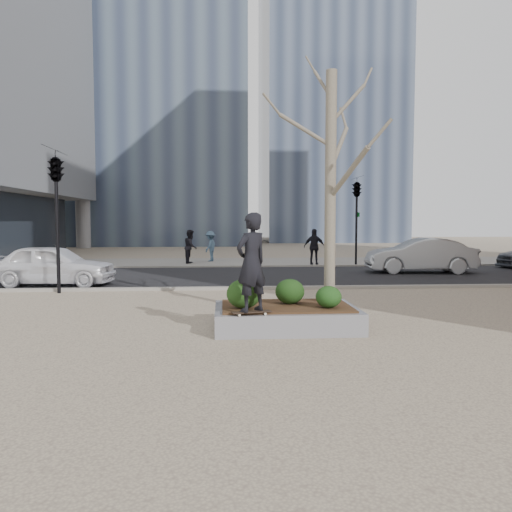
{
  "coord_description": "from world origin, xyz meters",
  "views": [
    {
      "loc": [
        -0.36,
        -10.43,
        2.27
      ],
      "look_at": [
        0.5,
        2.0,
        1.4
      ],
      "focal_mm": 35.0,
      "sensor_mm": 36.0,
      "label": 1
    }
  ],
  "objects": [
    {
      "name": "far_sidewalk",
      "position": [
        0.0,
        17.0,
        0.01
      ],
      "size": [
        60.0,
        6.0,
        0.02
      ],
      "primitive_type": "cube",
      "color": "gray",
      "rests_on": "ground"
    },
    {
      "name": "police_car",
      "position": [
        -6.26,
        7.37,
        0.74
      ],
      "size": [
        4.37,
        2.07,
        1.45
      ],
      "primitive_type": "imported",
      "rotation": [
        0.0,
        0.0,
        1.48
      ],
      "color": "white",
      "rests_on": "street"
    },
    {
      "name": "planter_mulch",
      "position": [
        1.0,
        0.0,
        0.47
      ],
      "size": [
        2.7,
        1.7,
        0.04
      ],
      "primitive_type": "cube",
      "color": "#382314",
      "rests_on": "planter"
    },
    {
      "name": "shrub_right",
      "position": [
        1.83,
        -0.39,
        0.72
      ],
      "size": [
        0.53,
        0.53,
        0.45
      ],
      "primitive_type": "ellipsoid",
      "color": "#123A13",
      "rests_on": "planter_mulch"
    },
    {
      "name": "street",
      "position": [
        0.0,
        10.0,
        0.01
      ],
      "size": [
        60.0,
        8.0,
        0.02
      ],
      "primitive_type": "cube",
      "color": "black",
      "rests_on": "ground"
    },
    {
      "name": "pedestrian_b",
      "position": [
        -0.99,
        17.63,
        0.87
      ],
      "size": [
        0.97,
        1.24,
        1.69
      ],
      "primitive_type": "imported",
      "rotation": [
        0.0,
        0.0,
        4.36
      ],
      "color": "#46647F",
      "rests_on": "far_sidewalk"
    },
    {
      "name": "skateboarder",
      "position": [
        0.21,
        -0.88,
        1.48
      ],
      "size": [
        0.83,
        0.79,
        1.91
      ],
      "primitive_type": "imported",
      "rotation": [
        0.0,
        0.0,
        3.79
      ],
      "color": "black",
      "rests_on": "skateboard"
    },
    {
      "name": "ground",
      "position": [
        0.0,
        0.0,
        0.0
      ],
      "size": [
        120.0,
        120.0,
        0.0
      ],
      "primitive_type": "plane",
      "color": "tan",
      "rests_on": "ground"
    },
    {
      "name": "building_glass_a",
      "position": [
        -6.0,
        42.0,
        22.5
      ],
      "size": [
        16.0,
        16.0,
        45.0
      ],
      "primitive_type": "cube",
      "color": "slate",
      "rests_on": "ground"
    },
    {
      "name": "skateboard",
      "position": [
        0.21,
        -0.88,
        0.49
      ],
      "size": [
        0.81,
        0.37,
        0.08
      ],
      "primitive_type": null,
      "rotation": [
        0.0,
        0.0,
        0.23
      ],
      "color": "black",
      "rests_on": "planter"
    },
    {
      "name": "car_silver",
      "position": [
        8.31,
        10.78,
        0.78
      ],
      "size": [
        4.76,
        2.07,
        1.52
      ],
      "primitive_type": "imported",
      "rotation": [
        0.0,
        0.0,
        4.61
      ],
      "color": "#A0A4A9",
      "rests_on": "street"
    },
    {
      "name": "pedestrian_c",
      "position": [
        4.4,
        14.9,
        0.95
      ],
      "size": [
        1.18,
        0.78,
        1.86
      ],
      "primitive_type": "imported",
      "rotation": [
        0.0,
        0.0,
        2.82
      ],
      "color": "black",
      "rests_on": "far_sidewalk"
    },
    {
      "name": "traffic_light_near",
      "position": [
        -5.5,
        5.6,
        2.25
      ],
      "size": [
        0.6,
        2.48,
        4.5
      ],
      "primitive_type": null,
      "color": "black",
      "rests_on": "ground"
    },
    {
      "name": "sycamore_tree",
      "position": [
        2.0,
        0.3,
        3.79
      ],
      "size": [
        2.8,
        2.8,
        6.6
      ],
      "primitive_type": null,
      "color": "gray",
      "rests_on": "planter_mulch"
    },
    {
      "name": "shrub_middle",
      "position": [
        1.11,
        0.16,
        0.76
      ],
      "size": [
        0.63,
        0.63,
        0.54
      ],
      "primitive_type": "ellipsoid",
      "color": "#163811",
      "rests_on": "planter_mulch"
    },
    {
      "name": "planter",
      "position": [
        1.0,
        0.0,
        0.23
      ],
      "size": [
        3.0,
        2.0,
        0.45
      ],
      "primitive_type": "cube",
      "color": "gray",
      "rests_on": "ground"
    },
    {
      "name": "traffic_light_far",
      "position": [
        6.5,
        14.6,
        2.25
      ],
      "size": [
        0.6,
        2.48,
        4.5
      ],
      "primitive_type": null,
      "color": "black",
      "rests_on": "ground"
    },
    {
      "name": "shrub_left",
      "position": [
        0.09,
        -0.33,
        0.79
      ],
      "size": [
        0.71,
        0.71,
        0.6
      ],
      "primitive_type": "ellipsoid",
      "color": "#173711",
      "rests_on": "planter_mulch"
    },
    {
      "name": "building_glass_b",
      "position": [
        12.0,
        48.0,
        27.5
      ],
      "size": [
        15.0,
        15.0,
        55.0
      ],
      "primitive_type": "cube",
      "color": "slate",
      "rests_on": "ground"
    },
    {
      "name": "pedestrian_a",
      "position": [
        -2.01,
        16.31,
        0.92
      ],
      "size": [
        0.76,
        0.93,
        1.79
      ],
      "primitive_type": "imported",
      "rotation": [
        0.0,
        0.0,
        1.48
      ],
      "color": "black",
      "rests_on": "far_sidewalk"
    }
  ]
}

